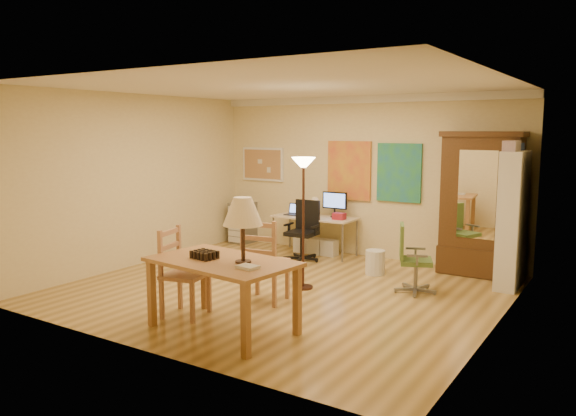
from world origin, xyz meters
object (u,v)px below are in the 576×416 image
Objects in this scene: computer_desk at (317,231)px; office_chair_black at (303,244)px; armoire at (480,213)px; bookshelf at (512,220)px; office_chair_green at (413,274)px; dining_table at (229,247)px.

computer_desk is 0.53m from office_chair_black.
bookshelf is (0.53, -0.44, 0.00)m from armoire.
office_chair_black is 2.83m from armoire.
armoire reaches higher than computer_desk.
bookshelf is at bearing -6.23° from computer_desk.
computer_desk is at bearing 92.91° from office_chair_black.
office_chair_green is 0.49× the size of bookshelf.
office_chair_green is at bearing -20.22° from office_chair_black.
office_chair_black is at bearing 108.02° from dining_table.
office_chair_green is at bearing 65.37° from dining_table.
bookshelf is (3.24, -0.35, 0.53)m from computer_desk.
office_chair_green is at bearing -109.27° from armoire.
armoire is (2.71, 0.09, 0.52)m from computer_desk.
bookshelf is (2.15, 3.43, 0.00)m from dining_table.
armoire is at bearing 67.27° from dining_table.
office_chair_black is at bearing -167.38° from armoire.
office_chair_black is at bearing 159.78° from office_chair_green.
dining_table is 3.97m from computer_desk.
computer_desk is 2.59m from office_chair_green.
dining_table reaches higher than office_chair_green.
bookshelf is at bearing 2.88° from office_chair_black.
armoire is (0.49, 1.41, 0.68)m from office_chair_green.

